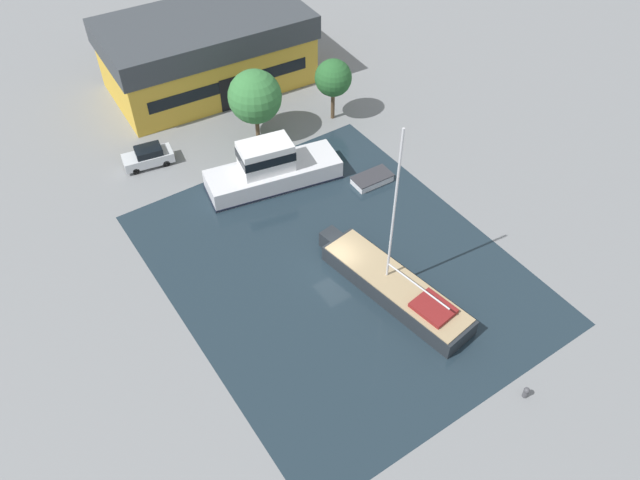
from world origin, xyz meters
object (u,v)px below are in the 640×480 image
Objects in this scene: parked_car at (148,156)px; motor_cruiser at (271,169)px; warehouse_building at (207,51)px; quay_tree_near_building at (255,97)px; small_dinghy at (372,179)px; sailboat_moored at (394,286)px; quay_tree_by_water at (333,78)px.

parked_car is 10.84m from motor_cruiser.
warehouse_building is 3.08× the size of quay_tree_near_building.
small_dinghy is at bearing -75.79° from warehouse_building.
sailboat_moored is at bearing -90.20° from warehouse_building.
warehouse_building is 13.45m from quay_tree_by_water.
parked_car is at bearing -136.18° from warehouse_building.
sailboat_moored is (-1.47, -21.17, -3.34)m from quay_tree_near_building.
small_dinghy is at bearing -112.49° from motor_cruiser.
parked_car is 0.33× the size of sailboat_moored.
quay_tree_by_water is 0.44× the size of sailboat_moored.
parked_car is 18.96m from small_dinghy.
warehouse_building reaches higher than motor_cruiser.
quay_tree_near_building is 0.56× the size of motor_cruiser.
quay_tree_by_water is 21.92m from sailboat_moored.
sailboat_moored is 1.17× the size of motor_cruiser.
sailboat_moored reaches higher than small_dinghy.
warehouse_building is at bearing -40.01° from parked_car.
quay_tree_by_water reaches higher than motor_cruiser.
quay_tree_by_water reaches higher than small_dinghy.
quay_tree_near_building is (-0.58, -10.33, 0.59)m from warehouse_building.
quay_tree_near_building is at bearing -89.79° from parked_car.
parked_car reaches higher than small_dinghy.
quay_tree_by_water is (7.22, -1.34, 0.06)m from quay_tree_near_building.
sailboat_moored reaches higher than parked_car.
sailboat_moored is 3.95× the size of small_dinghy.
quay_tree_near_building is 12.35m from small_dinghy.
small_dinghy is (4.00, -21.18, -3.16)m from warehouse_building.
warehouse_building is at bearing 1.01° from motor_cruiser.
motor_cruiser is at bearing 84.82° from sailboat_moored.
sailboat_moored reaches higher than quay_tree_by_water.
small_dinghy is (4.57, -10.85, -3.75)m from quay_tree_near_building.
quay_tree_by_water is at bearing -51.64° from motor_cruiser.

